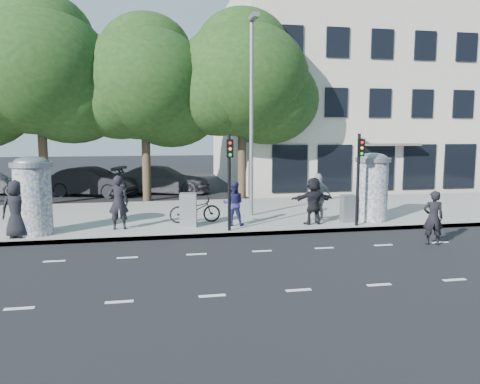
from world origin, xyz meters
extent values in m
plane|color=black|center=(0.00, 0.00, 0.00)|extent=(120.00, 120.00, 0.00)
cube|color=gray|center=(0.00, 7.50, 0.07)|extent=(40.00, 8.00, 0.15)
cube|color=slate|center=(0.00, 3.55, 0.07)|extent=(40.00, 0.10, 0.16)
cube|color=silver|center=(0.00, -2.20, 0.00)|extent=(32.00, 0.12, 0.01)
cube|color=silver|center=(0.00, 1.40, 0.00)|extent=(32.00, 0.12, 0.01)
cylinder|color=beige|center=(-7.20, 4.50, 1.30)|extent=(1.20, 1.20, 2.30)
cylinder|color=slate|center=(-7.20, 4.50, 2.53)|extent=(1.36, 1.36, 0.16)
ellipsoid|color=slate|center=(-7.20, 4.50, 2.61)|extent=(1.10, 1.10, 0.38)
cylinder|color=beige|center=(5.20, 4.70, 1.30)|extent=(1.20, 1.20, 2.30)
cylinder|color=slate|center=(5.20, 4.70, 2.53)|extent=(1.36, 1.36, 0.16)
ellipsoid|color=slate|center=(5.20, 4.70, 2.61)|extent=(1.10, 1.10, 0.38)
cylinder|color=black|center=(-0.60, 3.85, 1.85)|extent=(0.11, 0.11, 3.40)
cube|color=black|center=(-0.60, 3.67, 3.05)|extent=(0.22, 0.14, 0.62)
cylinder|color=black|center=(4.20, 3.85, 1.85)|extent=(0.11, 0.11, 3.40)
cube|color=black|center=(4.20, 3.67, 3.05)|extent=(0.22, 0.14, 0.62)
cylinder|color=slate|center=(0.80, 6.70, 4.15)|extent=(0.16, 0.16, 8.00)
cube|color=slate|center=(0.80, 6.30, 8.05)|extent=(0.25, 0.90, 0.18)
cylinder|color=#38281C|center=(-8.50, 12.50, 2.36)|extent=(0.44, 0.44, 4.73)
ellipsoid|color=#173312|center=(-8.50, 12.50, 6.51)|extent=(7.20, 7.20, 6.12)
cylinder|color=#38281C|center=(-3.50, 12.70, 2.21)|extent=(0.44, 0.44, 4.41)
ellipsoid|color=#173312|center=(-3.50, 12.70, 6.08)|extent=(6.80, 6.80, 5.78)
cylinder|color=#38281C|center=(1.50, 12.30, 2.29)|extent=(0.44, 0.44, 4.59)
ellipsoid|color=#173312|center=(1.50, 12.30, 6.32)|extent=(7.00, 7.00, 5.95)
cube|color=#BEB69F|center=(12.00, 20.00, 6.00)|extent=(20.00, 15.00, 12.00)
cube|color=black|center=(12.00, 12.45, 1.60)|extent=(18.00, 0.10, 2.60)
cube|color=#59544C|center=(10.00, 12.10, 2.90)|extent=(3.20, 0.90, 0.12)
cube|color=#194C8C|center=(2.50, 12.45, 3.20)|extent=(1.60, 0.06, 0.30)
imported|color=black|center=(-7.62, 4.07, 1.11)|extent=(0.99, 0.70, 1.92)
imported|color=black|center=(-4.43, 4.81, 1.12)|extent=(0.73, 0.49, 1.94)
imported|color=navy|center=(-0.29, 4.74, 0.97)|extent=(0.91, 0.78, 1.64)
imported|color=#9F9FA2|center=(3.06, 4.80, 1.09)|extent=(1.22, 0.88, 1.88)
imported|color=black|center=(2.70, 4.41, 1.04)|extent=(1.68, 0.67, 1.78)
imported|color=black|center=(5.59, 1.20, 0.88)|extent=(0.74, 0.59, 1.75)
imported|color=black|center=(-1.65, 5.54, 0.66)|extent=(0.73, 1.97, 1.03)
cube|color=gray|center=(-1.96, 4.81, 0.77)|extent=(0.66, 0.53, 1.25)
cube|color=gray|center=(4.15, 4.56, 0.68)|extent=(0.54, 0.41, 1.06)
imported|color=black|center=(-6.56, 15.16, 0.81)|extent=(3.48, 5.22, 1.63)
imported|color=#4D4F54|center=(-2.62, 15.59, 0.81)|extent=(3.58, 5.95, 1.62)
camera|label=1|loc=(-3.26, -12.12, 3.62)|focal=35.00mm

